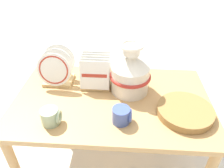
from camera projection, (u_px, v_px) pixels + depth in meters
The scene contains 8 objects.
ground_plane at pixel (112, 159), 1.73m from camera, with size 14.00×14.00×0.00m, color silver.
display_table at pixel (112, 107), 1.42m from camera, with size 1.23×0.75×0.62m.
ceramic_vase at pixel (130, 72), 1.37m from camera, with size 0.26×0.26×0.33m.
dish_rack_round_plates at pixel (57, 71), 1.47m from camera, with size 0.22×0.19×0.24m.
dish_rack_square_plates at pixel (96, 75), 1.45m from camera, with size 0.19×0.18×0.21m.
wicker_charger_stack at pixel (185, 111), 1.24m from camera, with size 0.32×0.32×0.04m.
mug_cobalt_glaze at pixel (122, 115), 1.18m from camera, with size 0.11×0.10×0.09m.
mug_sage_glaze at pixel (51, 117), 1.18m from camera, with size 0.11×0.10×0.09m.
Camera 1 is at (0.07, -1.07, 1.49)m, focal length 35.00 mm.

